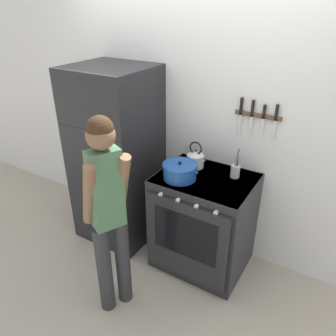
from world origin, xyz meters
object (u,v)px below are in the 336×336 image
object	(u,v)px
tea_kettle	(195,159)
person	(108,210)
refrigerator	(116,157)
dutch_oven_pot	(180,171)
stove_range	(202,222)
utensil_jar	(235,170)

from	to	relation	value
tea_kettle	person	size ratio (longest dim) A/B	0.15
refrigerator	tea_kettle	xyz separation A→B (m)	(0.78, 0.14, 0.12)
dutch_oven_pot	refrigerator	bearing A→B (deg)	171.84
stove_range	utensil_jar	bearing A→B (deg)	38.65
refrigerator	utensil_jar	size ratio (longest dim) A/B	6.78
dutch_oven_pot	utensil_jar	size ratio (longest dim) A/B	1.28
tea_kettle	dutch_oven_pot	bearing A→B (deg)	-93.10
dutch_oven_pot	person	bearing A→B (deg)	-106.69
person	stove_range	bearing A→B (deg)	-0.77
dutch_oven_pot	utensil_jar	xyz separation A→B (m)	(0.38, 0.26, -0.00)
stove_range	utensil_jar	xyz separation A→B (m)	(0.20, 0.16, 0.51)
dutch_oven_pot	tea_kettle	size ratio (longest dim) A/B	1.36
utensil_jar	person	size ratio (longest dim) A/B	0.16
utensil_jar	dutch_oven_pot	bearing A→B (deg)	-145.63
refrigerator	dutch_oven_pot	distance (m)	0.79
refrigerator	stove_range	bearing A→B (deg)	-0.58
refrigerator	person	distance (m)	0.97
refrigerator	person	size ratio (longest dim) A/B	1.08
refrigerator	stove_range	world-z (taller)	refrigerator
refrigerator	utensil_jar	distance (m)	1.17
refrigerator	tea_kettle	distance (m)	0.81
dutch_oven_pot	person	distance (m)	0.70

